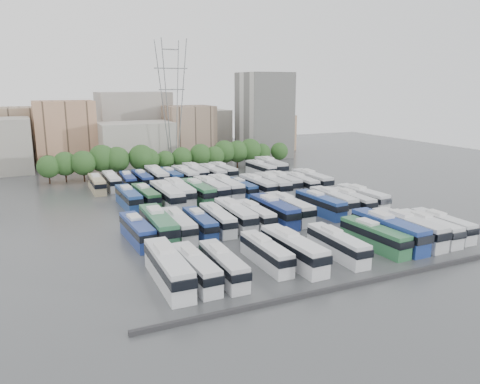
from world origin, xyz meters
name	(u,v)px	position (x,y,z in m)	size (l,w,h in m)	color
ground	(247,213)	(0.00, 0.00, 0.00)	(220.00, 220.00, 0.00)	#424447
parapet	(371,281)	(0.00, -33.00, 0.25)	(56.00, 0.50, 0.50)	#2D2D30
tree_line	(171,157)	(-1.21, 42.14, 4.47)	(66.34, 7.94, 8.33)	black
city_buildings	(122,133)	(-7.46, 71.86, 7.87)	(102.00, 35.00, 20.00)	#9E998E
apartment_tower	(264,115)	(34.00, 58.00, 13.00)	(14.00, 14.00, 26.00)	silver
electricity_pylon	(172,99)	(2.00, 50.00, 18.66)	(9.00, 6.91, 33.83)	slate
bus_r0_s0	(168,268)	(-21.34, -23.35, 2.01)	(3.20, 13.09, 4.08)	silver
bus_r0_s1	(195,267)	(-18.28, -23.99, 1.73)	(2.64, 11.29, 3.53)	silver
bus_r0_s2	(223,264)	(-14.94, -24.38, 1.71)	(2.70, 11.14, 3.48)	silver
bus_r0_s4	(266,252)	(-8.41, -22.93, 1.68)	(2.51, 10.95, 3.43)	silver
bus_r0_s5	(293,249)	(-4.98, -23.92, 1.94)	(2.98, 12.66, 3.96)	silver
bus_r0_s7	(337,244)	(1.59, -24.37, 1.77)	(2.78, 11.53, 3.60)	silver
bus_r0_s9	(374,236)	(8.20, -23.89, 1.82)	(3.14, 11.91, 3.70)	#307043
bus_r0_s10	(389,230)	(11.35, -23.28, 2.08)	(3.07, 13.53, 4.24)	navy
bus_r0_s11	(408,228)	(14.88, -23.45, 1.98)	(3.01, 12.92, 4.04)	silver
bus_r0_s12	(428,227)	(18.23, -24.00, 1.77)	(2.88, 11.59, 3.61)	silver
bus_r0_s13	(442,225)	(21.47, -23.74, 1.70)	(2.64, 11.07, 3.46)	silver
bus_r1_s0	(137,230)	(-21.22, -7.24, 1.80)	(2.99, 11.76, 3.66)	navy
bus_r1_s1	(158,225)	(-18.01, -6.92, 2.10)	(3.34, 13.71, 4.28)	#307048
bus_r1_s2	(179,225)	(-14.87, -7.08, 1.79)	(2.86, 11.66, 3.64)	silver
bus_r1_s3	(200,223)	(-11.60, -7.28, 1.69)	(2.65, 11.00, 3.43)	navy
bus_r1_s4	(218,219)	(-8.36, -6.60, 1.75)	(2.99, 11.45, 3.56)	white
bus_r1_s5	(235,215)	(-5.12, -6.20, 1.92)	(3.11, 12.55, 3.91)	silver
bus_r1_s6	(255,215)	(-1.85, -6.71, 1.71)	(2.46, 11.10, 3.48)	white
bus_r1_s7	(274,210)	(1.78, -6.59, 1.99)	(2.84, 12.94, 4.06)	navy
bus_r1_s8	(289,208)	(5.06, -6.05, 1.94)	(2.81, 12.60, 3.95)	silver
bus_r1_s10	(320,204)	(11.58, -5.84, 1.85)	(3.20, 12.10, 3.76)	navy
bus_r1_s11	(333,201)	(14.98, -4.95, 1.88)	(3.05, 12.29, 3.83)	silver
bus_r1_s12	(351,201)	(18.12, -6.17, 1.78)	(2.78, 11.61, 3.63)	silver
bus_r1_s13	(362,197)	(21.62, -4.97, 1.86)	(3.16, 12.18, 3.79)	silver
bus_r2_s1	(129,198)	(-18.19, 13.15, 1.85)	(2.86, 12.03, 3.76)	navy
bus_r2_s2	(146,196)	(-14.99, 12.96, 1.84)	(3.06, 12.03, 3.74)	#2A6437
bus_r2_s3	(167,195)	(-11.47, 10.91, 2.11)	(3.16, 13.70, 4.29)	silver
bus_r2_s4	(180,192)	(-8.30, 13.06, 2.05)	(3.31, 13.38, 4.17)	silver
bus_r2_s5	(198,191)	(-4.90, 12.10, 1.97)	(3.27, 12.91, 4.02)	#2E6D43
bus_r2_s6	(211,189)	(-1.72, 12.98, 2.01)	(3.24, 13.10, 4.09)	silver
bus_r2_s7	(226,187)	(1.55, 13.12, 2.03)	(3.03, 13.20, 4.13)	silver
bus_r2_s8	(242,188)	(4.80, 12.42, 1.67)	(2.48, 10.89, 3.41)	navy
bus_r2_s9	(258,186)	(8.21, 11.90, 1.93)	(2.99, 12.61, 3.94)	silver
bus_r2_s10	(272,185)	(11.35, 11.33, 1.99)	(3.40, 13.04, 4.06)	silver
bus_r2_s11	(283,182)	(14.83, 12.84, 1.91)	(3.03, 12.47, 3.89)	silver
bus_r2_s12	(301,183)	(18.18, 11.07, 1.81)	(2.99, 11.85, 3.69)	silver
bus_r2_s13	(312,180)	(21.61, 12.05, 1.96)	(2.81, 12.74, 3.99)	silver
bus_r3_s0	(97,183)	(-21.54, 29.37, 1.73)	(2.55, 11.23, 3.52)	tan
bus_r3_s1	(111,181)	(-18.19, 30.94, 1.75)	(2.55, 11.41, 3.57)	silver
bus_r3_s2	(128,180)	(-14.80, 30.11, 1.66)	(2.89, 10.91, 3.39)	navy
bus_r3_s3	(142,179)	(-11.64, 29.90, 1.72)	(2.50, 11.20, 3.51)	navy
bus_r3_s4	(157,176)	(-8.13, 30.64, 2.00)	(3.15, 13.05, 4.07)	silver
bus_r3_s5	(170,177)	(-5.06, 29.91, 1.76)	(2.86, 11.49, 3.58)	navy
bus_r3_s6	(185,175)	(-1.72, 29.50, 1.86)	(2.99, 12.14, 3.79)	silver
bus_r3_s7	(195,173)	(1.49, 31.37, 1.94)	(2.91, 12.61, 3.94)	silver
bus_r3_s8	(212,173)	(4.86, 29.15, 1.87)	(3.01, 12.21, 3.81)	silver
bus_r3_s9	(223,171)	(8.42, 30.89, 1.82)	(3.06, 11.94, 3.72)	silver
bus_r3_s12	(261,169)	(18.22, 29.72, 1.84)	(2.95, 12.01, 3.75)	silver
bus_r3_s13	(271,166)	(21.44, 30.39, 2.10)	(3.46, 13.73, 4.28)	silver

